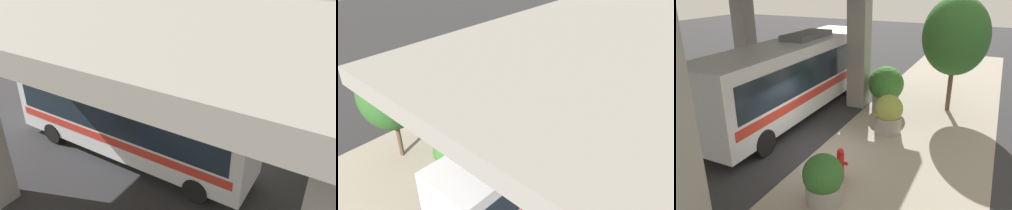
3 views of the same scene
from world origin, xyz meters
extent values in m
plane|color=#2D2D30|center=(0.00, 0.00, 0.00)|extent=(80.00, 80.00, 0.00)
cube|color=gray|center=(-3.00, 0.00, 0.01)|extent=(6.00, 40.00, 0.02)
cube|color=gray|center=(0.50, -5.21, 3.09)|extent=(0.90, 0.90, 6.18)
cube|color=gray|center=(7.50, -5.21, 3.09)|extent=(0.90, 0.90, 6.18)
cube|color=silver|center=(2.67, -2.92, 1.93)|extent=(2.45, 11.17, 2.95)
cube|color=#19232D|center=(2.67, -2.92, 2.28)|extent=(2.49, 10.28, 1.30)
cube|color=red|center=(2.67, -2.92, 1.34)|extent=(2.49, 10.61, 0.35)
cube|color=slate|center=(2.67, -4.04, 3.52)|extent=(1.22, 2.79, 0.24)
cylinder|color=black|center=(1.52, 0.99, 0.50)|extent=(0.28, 1.00, 1.00)
cylinder|color=black|center=(3.81, 0.99, 0.50)|extent=(0.28, 1.00, 1.00)
cylinder|color=black|center=(1.52, -6.55, 0.50)|extent=(0.28, 1.00, 1.00)
cylinder|color=black|center=(3.81, -6.55, 0.50)|extent=(0.28, 1.00, 1.00)
cylinder|color=red|center=(-1.58, 1.11, 0.43)|extent=(0.24, 0.24, 0.87)
sphere|color=red|center=(-1.58, 1.11, 0.94)|extent=(0.22, 0.22, 0.22)
cylinder|color=red|center=(-1.75, 1.11, 0.56)|extent=(0.14, 0.11, 0.11)
cylinder|color=red|center=(-1.41, 1.11, 0.56)|extent=(0.14, 0.11, 0.11)
cylinder|color=gray|center=(-0.89, -5.31, 0.39)|extent=(1.28, 1.28, 0.79)
sphere|color=#38722D|center=(-0.89, -5.31, 1.26)|extent=(1.70, 1.70, 1.70)
sphere|color=#993F8C|center=(-0.73, -5.44, 0.97)|extent=(0.45, 0.45, 0.45)
cylinder|color=gray|center=(-1.71, 2.45, 0.31)|extent=(1.01, 1.01, 0.62)
sphere|color=#2D6028|center=(-1.71, 2.45, 0.94)|extent=(1.16, 1.16, 1.16)
sphere|color=#BF334C|center=(-1.58, 2.35, 0.76)|extent=(0.35, 0.35, 0.35)
cylinder|color=gray|center=(-1.88, -2.74, 0.37)|extent=(1.09, 1.09, 0.74)
sphere|color=olive|center=(-1.88, -2.74, 1.06)|extent=(1.17, 1.17, 1.17)
sphere|color=#993F8C|center=(-1.75, -2.85, 0.89)|extent=(0.38, 0.38, 0.38)
cylinder|color=brown|center=(-3.71, -6.34, 1.35)|extent=(0.22, 0.22, 2.69)
ellipsoid|color=#2D6028|center=(-3.71, -6.34, 3.58)|extent=(2.97, 2.97, 3.56)
camera|label=1|loc=(12.20, 4.99, 8.70)|focal=35.00mm
camera|label=2|loc=(9.07, -12.39, 10.75)|focal=35.00mm
camera|label=3|loc=(-5.54, 9.18, 5.95)|focal=35.00mm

